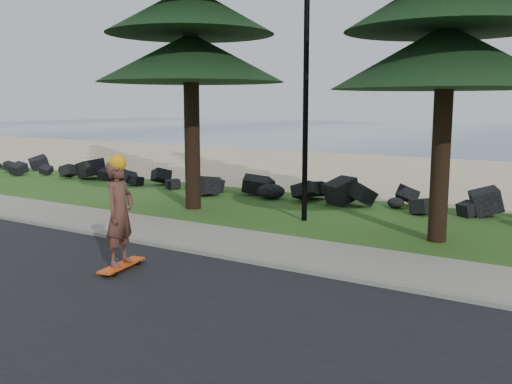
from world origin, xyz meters
The scene contains 8 objects.
ground centered at (0.00, 0.00, 0.00)m, with size 160.00×160.00×0.00m, color #305B1C.
road centered at (0.00, -4.50, 0.01)m, with size 160.00×7.00×0.02m, color black.
kerb centered at (0.00, -0.90, 0.05)m, with size 160.00×0.20×0.10m, color gray.
sidewalk centered at (0.00, 0.20, 0.04)m, with size 160.00×2.00×0.08m, color gray.
beach_sand centered at (0.00, 14.50, 0.01)m, with size 160.00×15.00×0.01m, color tan.
seawall_boulders centered at (0.00, 5.60, 0.00)m, with size 60.00×2.40×1.10m, color black, non-canonical shape.
lamp_post centered at (0.00, 3.20, 4.13)m, with size 0.25×0.14×8.14m.
skateboarder centered at (-0.67, -2.57, 1.05)m, with size 0.58×1.16×2.10m.
Camera 1 is at (6.74, -9.63, 3.00)m, focal length 40.00 mm.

